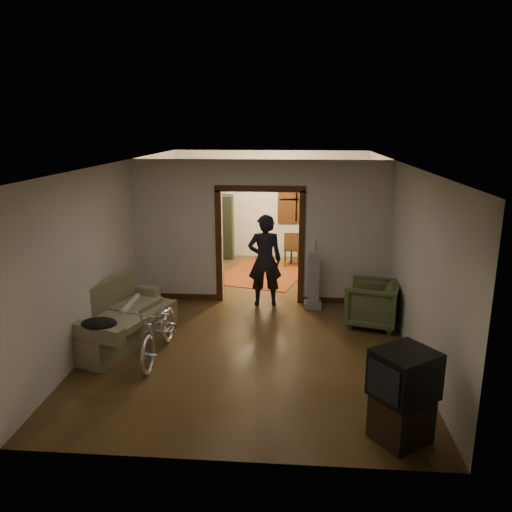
# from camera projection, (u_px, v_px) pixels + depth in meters

# --- Properties ---
(floor) EXTENTS (5.00, 8.50, 0.01)m
(floor) POSITION_uv_depth(u_px,v_px,m) (257.00, 314.00, 9.35)
(floor) COLOR #392712
(floor) RESTS_ON ground
(ceiling) EXTENTS (5.00, 8.50, 0.01)m
(ceiling) POSITION_uv_depth(u_px,v_px,m) (257.00, 162.00, 8.64)
(ceiling) COLOR white
(ceiling) RESTS_ON floor
(wall_back) EXTENTS (5.00, 0.02, 2.80)m
(wall_back) POSITION_uv_depth(u_px,v_px,m) (270.00, 205.00, 13.09)
(wall_back) COLOR beige
(wall_back) RESTS_ON floor
(wall_left) EXTENTS (0.02, 8.50, 2.80)m
(wall_left) POSITION_uv_depth(u_px,v_px,m) (122.00, 239.00, 9.18)
(wall_left) COLOR beige
(wall_left) RESTS_ON floor
(wall_right) EXTENTS (0.02, 8.50, 2.80)m
(wall_right) POSITION_uv_depth(u_px,v_px,m) (398.00, 244.00, 8.80)
(wall_right) COLOR beige
(wall_right) RESTS_ON floor
(partition_wall) EXTENTS (5.00, 0.14, 2.80)m
(partition_wall) POSITION_uv_depth(u_px,v_px,m) (260.00, 232.00, 9.72)
(partition_wall) COLOR beige
(partition_wall) RESTS_ON floor
(door_casing) EXTENTS (1.74, 0.20, 2.32)m
(door_casing) POSITION_uv_depth(u_px,v_px,m) (260.00, 247.00, 9.79)
(door_casing) COLOR #391D0D
(door_casing) RESTS_ON floor
(far_window) EXTENTS (0.98, 0.06, 1.28)m
(far_window) POSITION_uv_depth(u_px,v_px,m) (296.00, 199.00, 12.96)
(far_window) COLOR black
(far_window) RESTS_ON wall_back
(chandelier) EXTENTS (0.24, 0.24, 0.24)m
(chandelier) POSITION_uv_depth(u_px,v_px,m) (266.00, 175.00, 11.16)
(chandelier) COLOR #FFE0A5
(chandelier) RESTS_ON ceiling
(light_switch) EXTENTS (0.08, 0.01, 0.12)m
(light_switch) POSITION_uv_depth(u_px,v_px,m) (314.00, 242.00, 9.60)
(light_switch) COLOR silver
(light_switch) RESTS_ON partition_wall
(sofa) EXTENTS (1.54, 2.25, 0.95)m
(sofa) POSITION_uv_depth(u_px,v_px,m) (118.00, 314.00, 8.07)
(sofa) COLOR #6F6F4A
(sofa) RESTS_ON floor
(rolled_paper) EXTENTS (0.10, 0.83, 0.10)m
(rolled_paper) POSITION_uv_depth(u_px,v_px,m) (130.00, 304.00, 8.33)
(rolled_paper) COLOR beige
(rolled_paper) RESTS_ON sofa
(jacket) EXTENTS (0.52, 0.39, 0.15)m
(jacket) POSITION_uv_depth(u_px,v_px,m) (99.00, 323.00, 7.13)
(jacket) COLOR black
(jacket) RESTS_ON sofa
(bicycle) EXTENTS (0.60, 1.69, 0.89)m
(bicycle) POSITION_uv_depth(u_px,v_px,m) (159.00, 329.00, 7.54)
(bicycle) COLOR silver
(bicycle) RESTS_ON floor
(armchair) EXTENTS (1.08, 1.06, 0.80)m
(armchair) POSITION_uv_depth(u_px,v_px,m) (372.00, 303.00, 8.74)
(armchair) COLOR #4A552F
(armchair) RESTS_ON floor
(tv_stand) EXTENTS (0.75, 0.74, 0.51)m
(tv_stand) POSITION_uv_depth(u_px,v_px,m) (401.00, 419.00, 5.57)
(tv_stand) COLOR black
(tv_stand) RESTS_ON floor
(crt_tv) EXTENTS (0.83, 0.81, 0.54)m
(crt_tv) POSITION_uv_depth(u_px,v_px,m) (405.00, 374.00, 5.43)
(crt_tv) COLOR black
(crt_tv) RESTS_ON tv_stand
(vacuum) EXTENTS (0.40, 0.36, 1.08)m
(vacuum) POSITION_uv_depth(u_px,v_px,m) (313.00, 281.00, 9.52)
(vacuum) COLOR gray
(vacuum) RESTS_ON floor
(person) EXTENTS (0.71, 0.52, 1.80)m
(person) POSITION_uv_depth(u_px,v_px,m) (265.00, 260.00, 9.61)
(person) COLOR black
(person) RESTS_ON floor
(oriental_rug) EXTENTS (2.28, 2.66, 0.02)m
(oriental_rug) POSITION_uv_depth(u_px,v_px,m) (264.00, 274.00, 11.82)
(oriental_rug) COLOR #64240F
(oriental_rug) RESTS_ON floor
(locker) EXTENTS (0.89, 0.58, 1.67)m
(locker) POSITION_uv_depth(u_px,v_px,m) (218.00, 227.00, 13.12)
(locker) COLOR #2D3822
(locker) RESTS_ON floor
(globe) EXTENTS (0.27, 0.27, 0.27)m
(globe) POSITION_uv_depth(u_px,v_px,m) (217.00, 185.00, 12.84)
(globe) COLOR #1E5972
(globe) RESTS_ON locker
(desk) EXTENTS (1.02, 0.79, 0.67)m
(desk) POSITION_uv_depth(u_px,v_px,m) (307.00, 250.00, 12.74)
(desk) COLOR black
(desk) RESTS_ON floor
(desk_chair) EXTENTS (0.40, 0.40, 0.88)m
(desk_chair) POSITION_uv_depth(u_px,v_px,m) (292.00, 249.00, 12.42)
(desk_chair) COLOR black
(desk_chair) RESTS_ON floor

